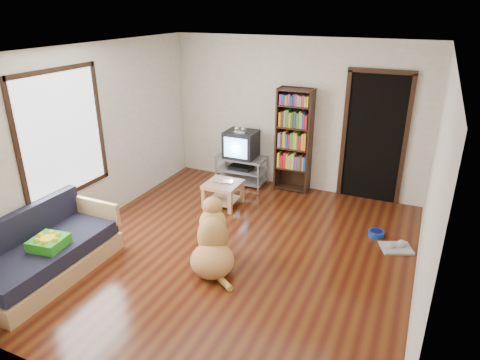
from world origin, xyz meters
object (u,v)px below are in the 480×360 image
at_px(green_cushion, 49,242).
at_px(crt_tv, 242,144).
at_px(tv_stand, 241,169).
at_px(laptop, 222,183).
at_px(sofa, 46,255).
at_px(bookshelf, 294,135).
at_px(dog, 213,243).
at_px(grey_rag, 396,248).
at_px(dog_bowl, 376,234).
at_px(coffee_table, 223,189).

distance_m(green_cushion, crt_tv, 3.78).
bearing_deg(tv_stand, crt_tv, 90.00).
xyz_separation_m(green_cushion, laptop, (0.98, 2.61, -0.07)).
bearing_deg(sofa, bookshelf, 62.68).
bearing_deg(sofa, crt_tv, 75.07).
bearing_deg(dog, tv_stand, 106.65).
height_order(grey_rag, sofa, sofa).
relative_size(dog_bowl, dog, 0.23).
distance_m(laptop, dog_bowl, 2.47).
xyz_separation_m(crt_tv, dog, (0.79, -2.66, -0.42)).
distance_m(coffee_table, dog, 1.75).
height_order(grey_rag, dog, dog).
bearing_deg(grey_rag, sofa, -148.66).
xyz_separation_m(dog_bowl, coffee_table, (-2.44, 0.02, 0.24)).
bearing_deg(tv_stand, bookshelf, 5.63).
bearing_deg(dog_bowl, green_cushion, -142.61).
relative_size(dog_bowl, crt_tv, 0.38).
xyz_separation_m(laptop, tv_stand, (-0.13, 1.05, -0.14)).
bearing_deg(dog_bowl, bookshelf, 145.23).
height_order(dog_bowl, bookshelf, bookshelf).
height_order(dog_bowl, tv_stand, tv_stand).
xyz_separation_m(green_cushion, dog, (1.64, 1.01, -0.16)).
relative_size(green_cushion, sofa, 0.20).
xyz_separation_m(tv_stand, crt_tv, (0.00, 0.02, 0.47)).
relative_size(bookshelf, sofa, 1.00).
height_order(dog_bowl, dog, dog).
xyz_separation_m(green_cushion, dog_bowl, (3.43, 2.62, -0.44)).
bearing_deg(dog_bowl, laptop, -179.78).
xyz_separation_m(sofa, coffee_table, (1.11, 2.62, 0.02)).
height_order(laptop, dog_bowl, laptop).
bearing_deg(bookshelf, dog, -93.35).
bearing_deg(bookshelf, sofa, -117.32).
distance_m(grey_rag, crt_tv, 3.24).
bearing_deg(sofa, dog, 29.30).
distance_m(grey_rag, coffee_table, 2.77).
bearing_deg(laptop, dog, -79.08).
height_order(grey_rag, tv_stand, tv_stand).
height_order(laptop, crt_tv, crt_tv).
bearing_deg(coffee_table, laptop, -90.00).
xyz_separation_m(dog_bowl, tv_stand, (-2.58, 1.04, 0.23)).
height_order(laptop, tv_stand, tv_stand).
bearing_deg(dog_bowl, dog, -138.07).
xyz_separation_m(laptop, sofa, (-1.11, -2.59, -0.15)).
distance_m(grey_rag, sofa, 4.52).
bearing_deg(laptop, grey_rag, -16.48).
height_order(tv_stand, sofa, sofa).
xyz_separation_m(dog_bowl, crt_tv, (-2.58, 1.06, 0.70)).
distance_m(laptop, dog, 1.73).
bearing_deg(crt_tv, grey_rag, -24.45).
bearing_deg(dog, dog_bowl, 41.93).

